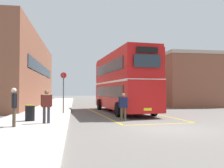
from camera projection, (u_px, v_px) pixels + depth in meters
name	position (u px, v px, depth m)	size (l,w,h in m)	color
ground_plane	(115.00, 108.00, 25.59)	(135.60, 135.60, 0.00)	#66605B
sidewalk_left	(54.00, 106.00, 26.98)	(4.00, 57.60, 0.14)	#B2ADA3
brick_building_left	(16.00, 73.00, 28.93)	(6.22, 24.42, 7.87)	brown
depot_building_right	(172.00, 82.00, 33.37)	(7.08, 17.24, 5.97)	brown
double_decker_bus	(123.00, 82.00, 19.97)	(3.59, 10.69, 4.75)	black
single_deck_bus	(116.00, 92.00, 40.97)	(3.33, 8.51, 3.02)	black
pedestrian_boarding	(123.00, 105.00, 14.04)	(0.55, 0.24, 1.63)	#473828
pedestrian_waiting_near	(46.00, 104.00, 12.12)	(0.55, 0.29, 1.66)	#2D2D38
pedestrian_waiting_far	(14.00, 104.00, 10.97)	(0.34, 0.57, 1.75)	#473828
litter_bin	(30.00, 113.00, 13.11)	(0.53, 0.53, 0.85)	black
bus_stop_sign	(63.00, 89.00, 17.74)	(0.44, 0.08, 2.98)	#4C4C51
bay_marking_yellow	(129.00, 115.00, 17.98)	(5.43, 12.88, 0.01)	gold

